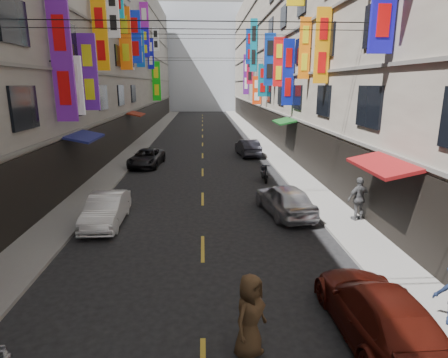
{
  "coord_description": "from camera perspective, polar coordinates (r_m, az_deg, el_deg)",
  "views": [
    {
      "loc": [
        0.07,
        5.63,
        5.69
      ],
      "look_at": [
        0.54,
        14.05,
        3.55
      ],
      "focal_mm": 30.0,
      "sensor_mm": 36.0,
      "label": 1
    }
  ],
  "objects": [
    {
      "name": "sidewalk_left",
      "position": [
        37.3,
        -12.59,
        5.18
      ],
      "size": [
        2.0,
        90.0,
        0.12
      ],
      "primitive_type": "cube",
      "color": "slate",
      "rests_on": "ground"
    },
    {
      "name": "car_right_far",
      "position": [
        30.82,
        3.64,
        4.81
      ],
      "size": [
        1.83,
        4.21,
        1.35
      ],
      "primitive_type": "imported",
      "rotation": [
        0.0,
        0.0,
        3.24
      ],
      "color": "#25242C",
      "rests_on": "ground"
    },
    {
      "name": "building_row_left",
      "position": [
        38.5,
        -22.72,
        18.82
      ],
      "size": [
        10.14,
        90.0,
        19.0
      ],
      "color": "gray",
      "rests_on": "ground"
    },
    {
      "name": "car_left_far",
      "position": [
        27.34,
        -11.73,
        3.18
      ],
      "size": [
        2.43,
        4.53,
        1.21
      ],
      "primitive_type": "imported",
      "rotation": [
        0.0,
        0.0,
        -0.1
      ],
      "color": "black",
      "rests_on": "ground"
    },
    {
      "name": "haze_block",
      "position": [
        86.53,
        -3.41,
        17.69
      ],
      "size": [
        18.0,
        8.0,
        22.0
      ],
      "primitive_type": "cube",
      "color": "silver",
      "rests_on": "ground"
    },
    {
      "name": "lane_markings",
      "position": [
        33.85,
        -3.29,
        4.51
      ],
      "size": [
        0.12,
        80.2,
        0.01
      ],
      "color": "gold",
      "rests_on": "ground"
    },
    {
      "name": "overhead_cables",
      "position": [
        24.57,
        -3.59,
        21.45
      ],
      "size": [
        14.0,
        38.04,
        1.24
      ],
      "color": "black",
      "rests_on": "ground"
    },
    {
      "name": "sidewalk_right",
      "position": [
        37.27,
        6.01,
        5.43
      ],
      "size": [
        2.0,
        90.0,
        0.12
      ],
      "primitive_type": "cube",
      "color": "slate",
      "rests_on": "ground"
    },
    {
      "name": "shop_signage",
      "position": [
        29.99,
        -3.83,
        20.89
      ],
      "size": [
        14.0,
        55.0,
        11.98
      ],
      "color": "#0F3EB7",
      "rests_on": "ground"
    },
    {
      "name": "car_right_near",
      "position": [
        9.7,
        22.42,
        -18.22
      ],
      "size": [
        1.93,
        4.56,
        1.31
      ],
      "primitive_type": "imported",
      "rotation": [
        0.0,
        0.0,
        3.16
      ],
      "color": "#56170E",
      "rests_on": "ground"
    },
    {
      "name": "pedestrian_crossing",
      "position": [
        8.44,
        3.97,
        -20.09
      ],
      "size": [
        1.07,
        1.1,
        1.88
      ],
      "primitive_type": "imported",
      "rotation": [
        0.0,
        0.0,
        0.86
      ],
      "color": "#48311D",
      "rests_on": "ground"
    },
    {
      "name": "building_row_right",
      "position": [
        38.46,
        15.78,
        19.36
      ],
      "size": [
        10.14,
        90.0,
        19.0
      ],
      "color": "#ABA18F",
      "rests_on": "ground"
    },
    {
      "name": "street_awnings",
      "position": [
        20.59,
        -6.93,
        6.59
      ],
      "size": [
        13.99,
        35.2,
        0.41
      ],
      "color": "#16542D",
      "rests_on": "ground"
    },
    {
      "name": "car_left_mid",
      "position": [
        16.34,
        -17.52,
        -4.47
      ],
      "size": [
        1.39,
        3.91,
        1.28
      ],
      "primitive_type": "imported",
      "rotation": [
        0.0,
        0.0,
        0.01
      ],
      "color": "white",
      "rests_on": "ground"
    },
    {
      "name": "scooter_far_right",
      "position": [
        22.84,
        6.16,
        0.84
      ],
      "size": [
        0.5,
        1.8,
        1.14
      ],
      "rotation": [
        0.0,
        0.0,
        3.11
      ],
      "color": "black",
      "rests_on": "ground"
    },
    {
      "name": "car_right_mid",
      "position": [
        16.95,
        9.24,
        -3.06
      ],
      "size": [
        2.38,
        4.4,
        1.42
      ],
      "primitive_type": "imported",
      "rotation": [
        0.0,
        0.0,
        3.32
      ],
      "color": "#BABABF",
      "rests_on": "ground"
    },
    {
      "name": "pedestrian_rfar",
      "position": [
        16.66,
        19.9,
        -2.85
      ],
      "size": [
        1.2,
        0.85,
        1.85
      ],
      "primitive_type": "imported",
      "rotation": [
        0.0,
        0.0,
        3.37
      ],
      "color": "#505153",
      "rests_on": "sidewalk_right"
    }
  ]
}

